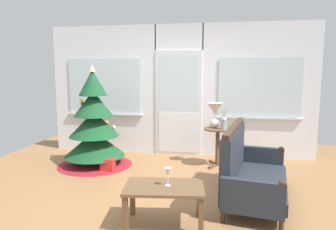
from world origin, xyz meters
TOP-DOWN VIEW (x-y plane):
  - ground_plane at (0.00, 0.00)m, footprint 6.76×6.76m
  - back_wall_with_door at (0.00, 2.08)m, footprint 5.20×0.14m
  - christmas_tree at (-1.35, 1.08)m, footprint 1.30×1.30m
  - settee_sofa at (1.18, 0.03)m, footprint 0.96×1.70m
  - side_table at (0.78, 1.41)m, footprint 0.50×0.48m
  - table_lamp at (0.72, 1.45)m, footprint 0.28×0.28m
  - flower_vase at (0.88, 1.35)m, footprint 0.11×0.10m
  - coffee_table at (0.25, -0.82)m, footprint 0.90×0.62m
  - wine_glass at (0.28, -0.81)m, footprint 0.08×0.08m
  - gift_box at (-1.01, 0.80)m, footprint 0.21×0.19m

SIDE VIEW (x-z plane):
  - ground_plane at x=0.00m, z-range 0.00..0.00m
  - gift_box at x=-1.01m, z-range 0.00..0.21m
  - coffee_table at x=0.25m, z-range 0.15..0.58m
  - settee_sofa at x=1.18m, z-range -0.10..0.86m
  - side_table at x=0.78m, z-range 0.14..0.81m
  - wine_glass at x=0.28m, z-range 0.48..0.67m
  - christmas_tree at x=-1.35m, z-range -0.25..1.51m
  - flower_vase at x=0.88m, z-range 0.61..0.96m
  - table_lamp at x=0.72m, z-range 0.73..1.17m
  - back_wall_with_door at x=0.00m, z-range 0.00..2.55m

